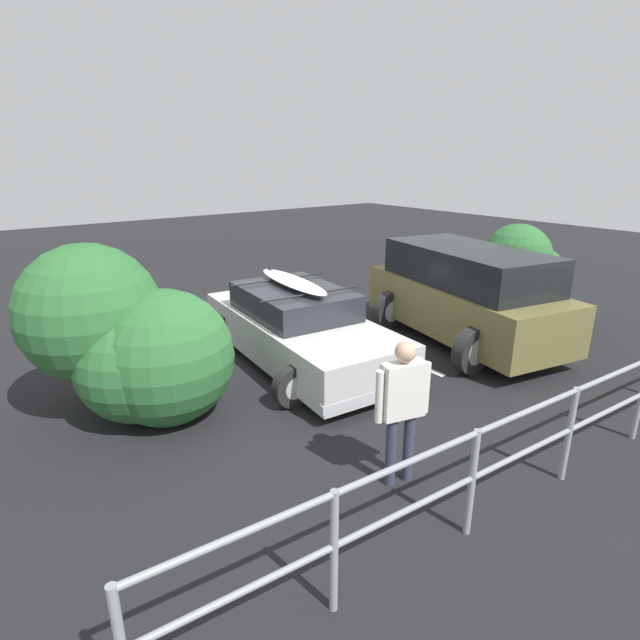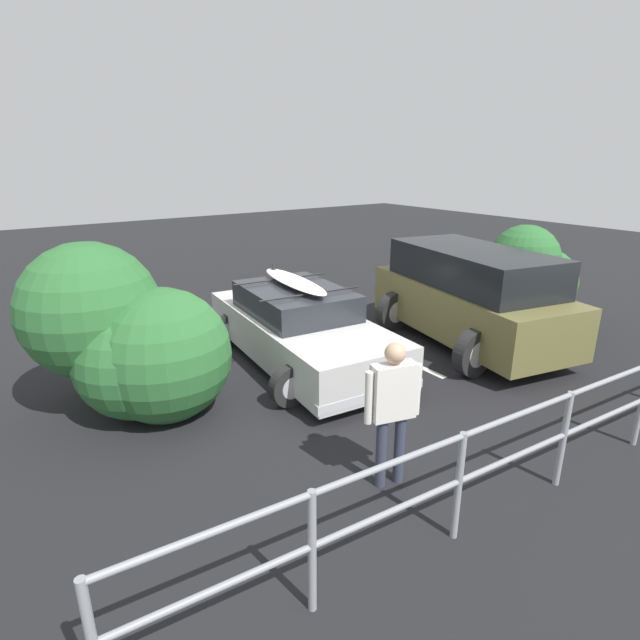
% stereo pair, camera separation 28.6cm
% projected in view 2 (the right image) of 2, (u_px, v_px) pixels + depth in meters
% --- Properties ---
extents(ground_plane, '(44.00, 44.00, 0.02)m').
position_uv_depth(ground_plane, '(290.00, 364.00, 8.86)').
color(ground_plane, black).
rests_on(ground_plane, ground).
extents(parking_stripe, '(0.12, 3.91, 0.00)m').
position_uv_depth(parking_stripe, '(369.00, 343.00, 9.80)').
color(parking_stripe, silver).
rests_on(parking_stripe, ground).
extents(sedan_car, '(2.67, 4.60, 1.60)m').
position_uv_depth(sedan_car, '(299.00, 328.00, 8.77)').
color(sedan_car, silver).
rests_on(sedan_car, ground).
extents(suv_car, '(3.08, 4.55, 1.87)m').
position_uv_depth(suv_car, '(469.00, 296.00, 9.54)').
color(suv_car, brown).
rests_on(suv_car, ground).
extents(person_bystander, '(0.64, 0.31, 1.69)m').
position_uv_depth(person_bystander, '(393.00, 402.00, 5.33)').
color(person_bystander, '#33384C').
rests_on(person_bystander, ground).
extents(railing_fence, '(9.56, 0.74, 1.15)m').
position_uv_depth(railing_fence, '(566.00, 425.00, 5.39)').
color(railing_fence, gray).
rests_on(railing_fence, ground).
extents(bush_near_left, '(2.62, 2.63, 2.50)m').
position_uv_depth(bush_near_left, '(132.00, 341.00, 7.01)').
color(bush_near_left, '#4C3828').
rests_on(bush_near_left, ground).
extents(bush_near_right, '(2.14, 1.69, 2.14)m').
position_uv_depth(bush_near_right, '(532.00, 272.00, 10.87)').
color(bush_near_right, '#4C3828').
rests_on(bush_near_right, ground).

